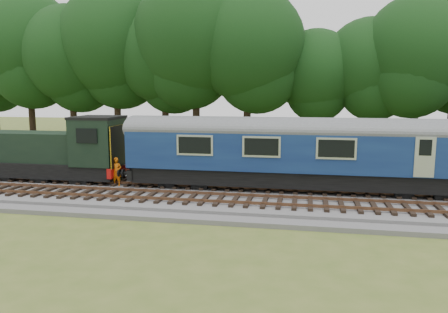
# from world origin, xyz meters

# --- Properties ---
(ground) EXTENTS (120.00, 120.00, 0.00)m
(ground) POSITION_xyz_m (0.00, 0.00, 0.00)
(ground) COLOR #475B21
(ground) RESTS_ON ground
(ballast) EXTENTS (70.00, 7.00, 0.35)m
(ballast) POSITION_xyz_m (0.00, 0.00, 0.17)
(ballast) COLOR #4C4C4F
(ballast) RESTS_ON ground
(track_north) EXTENTS (67.20, 2.40, 0.21)m
(track_north) POSITION_xyz_m (0.00, 1.40, 0.42)
(track_north) COLOR black
(track_north) RESTS_ON ballast
(track_south) EXTENTS (67.20, 2.40, 0.21)m
(track_south) POSITION_xyz_m (0.00, -1.60, 0.42)
(track_south) COLOR black
(track_south) RESTS_ON ballast
(fence) EXTENTS (64.00, 0.12, 1.00)m
(fence) POSITION_xyz_m (0.00, 4.50, 0.00)
(fence) COLOR #6B6054
(fence) RESTS_ON ground
(tree_line) EXTENTS (70.00, 8.00, 18.00)m
(tree_line) POSITION_xyz_m (0.00, 22.00, 0.00)
(tree_line) COLOR black
(tree_line) RESTS_ON ground
(dmu_railcar) EXTENTS (18.05, 2.86, 3.88)m
(dmu_railcar) POSITION_xyz_m (4.99, 1.40, 2.61)
(dmu_railcar) COLOR black
(dmu_railcar) RESTS_ON ground
(shunter_loco) EXTENTS (8.91, 2.60, 3.38)m
(shunter_loco) POSITION_xyz_m (-8.94, 1.40, 1.97)
(shunter_loco) COLOR black
(shunter_loco) RESTS_ON ground
(worker) EXTENTS (0.59, 0.42, 1.55)m
(worker) POSITION_xyz_m (-4.80, 0.53, 1.13)
(worker) COLOR orange
(worker) RESTS_ON ballast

